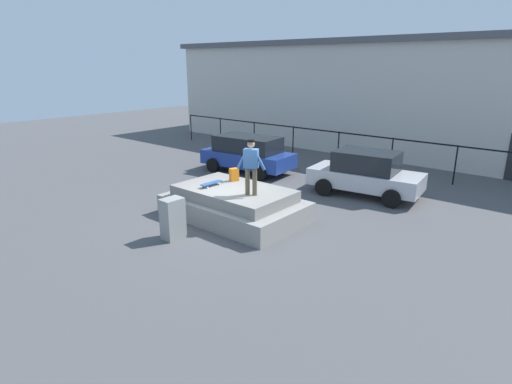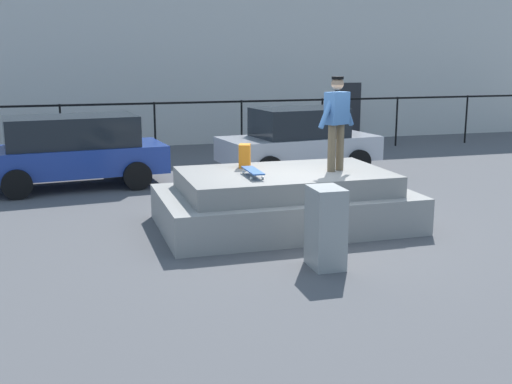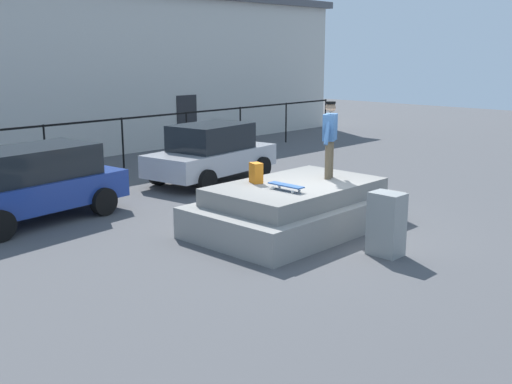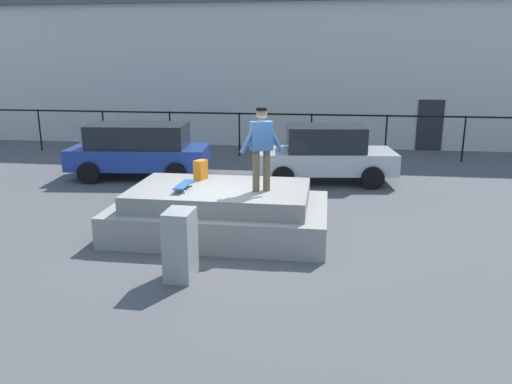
{
  "view_description": "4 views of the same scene",
  "coord_description": "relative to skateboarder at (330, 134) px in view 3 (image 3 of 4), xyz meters",
  "views": [
    {
      "loc": [
        8.36,
        -8.67,
        4.74
      ],
      "look_at": [
        -0.34,
        1.61,
        0.55
      ],
      "focal_mm": 29.07,
      "sensor_mm": 36.0,
      "label": 1
    },
    {
      "loc": [
        -3.92,
        -10.14,
        3.03
      ],
      "look_at": [
        -0.5,
        1.29,
        0.45
      ],
      "focal_mm": 45.13,
      "sensor_mm": 36.0,
      "label": 2
    },
    {
      "loc": [
        -9.92,
        -7.65,
        3.66
      ],
      "look_at": [
        -0.03,
        1.75,
        0.55
      ],
      "focal_mm": 43.24,
      "sensor_mm": 36.0,
      "label": 3
    },
    {
      "loc": [
        1.92,
        -9.39,
        3.55
      ],
      "look_at": [
        0.36,
        1.51,
        0.61
      ],
      "focal_mm": 35.19,
      "sensor_mm": 36.0,
      "label": 4
    }
  ],
  "objects": [
    {
      "name": "ground_plane",
      "position": [
        -0.65,
        -0.22,
        -1.94
      ],
      "size": [
        60.0,
        60.0,
        0.0
      ],
      "primitive_type": "plane",
      "color": "#4C4C4F"
    },
    {
      "name": "concrete_ledge",
      "position": [
        -0.88,
        0.19,
        -1.49
      ],
      "size": [
        4.4,
        2.68,
        0.99
      ],
      "color": "gray",
      "rests_on": "ground_plane"
    },
    {
      "name": "skateboarder",
      "position": [
        0.0,
        0.0,
        0.0
      ],
      "size": [
        0.84,
        0.46,
        1.65
      ],
      "color": "brown",
      "rests_on": "concrete_ledge"
    },
    {
      "name": "skateboard",
      "position": [
        -1.56,
        -0.13,
        -0.85
      ],
      "size": [
        0.24,
        0.81,
        0.12
      ],
      "color": "#264C8C",
      "rests_on": "concrete_ledge"
    },
    {
      "name": "backpack",
      "position": [
        -1.45,
        0.8,
        -0.74
      ],
      "size": [
        0.28,
        0.33,
        0.42
      ],
      "primitive_type": "cube",
      "rotation": [
        0.0,
        0.0,
        1.22
      ],
      "color": "orange",
      "rests_on": "concrete_ledge"
    },
    {
      "name": "car_blue_hatchback_near",
      "position": [
        -4.42,
        4.86,
        -1.07
      ],
      "size": [
        4.3,
        2.35,
        1.64
      ],
      "color": "navy",
      "rests_on": "ground_plane"
    },
    {
      "name": "car_silver_sedan_mid",
      "position": [
        1.21,
        5.1,
        -1.1
      ],
      "size": [
        4.23,
        2.38,
        1.66
      ],
      "color": "#B7B7BC",
      "rests_on": "ground_plane"
    },
    {
      "name": "utility_box",
      "position": [
        -1.06,
        -2.13,
        -1.35
      ],
      "size": [
        0.45,
        0.61,
        1.18
      ],
      "primitive_type": "cube",
      "rotation": [
        0.0,
        0.0,
        -0.02
      ],
      "color": "gray",
      "rests_on": "ground_plane"
    },
    {
      "name": "fence_row",
      "position": [
        -0.65,
        8.72,
        -0.74
      ],
      "size": [
        24.06,
        0.06,
        1.63
      ],
      "color": "black",
      "rests_on": "ground_plane"
    }
  ]
}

